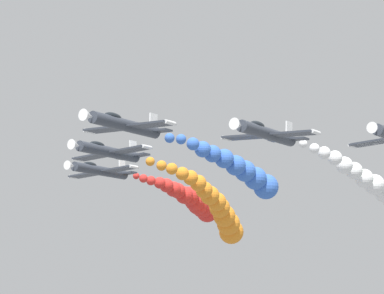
{
  "coord_description": "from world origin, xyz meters",
  "views": [
    {
      "loc": [
        -47.52,
        69.52,
        73.82
      ],
      "look_at": [
        0.0,
        0.0,
        87.97
      ],
      "focal_mm": 80.73,
      "sensor_mm": 36.0,
      "label": 1
    }
  ],
  "objects_px": {
    "airplane_lead": "(124,125)",
    "airplane_left_inner": "(266,133)",
    "airplane_right_inner": "(108,151)",
    "airplane_right_outer": "(99,170)"
  },
  "relations": [
    {
      "from": "airplane_lead",
      "to": "airplane_right_inner",
      "type": "distance_m",
      "value": 12.25
    },
    {
      "from": "airplane_left_inner",
      "to": "airplane_right_inner",
      "type": "relative_size",
      "value": 1.0
    },
    {
      "from": "airplane_right_inner",
      "to": "airplane_right_outer",
      "type": "height_order",
      "value": "airplane_right_inner"
    },
    {
      "from": "airplane_left_inner",
      "to": "airplane_right_inner",
      "type": "xyz_separation_m",
      "value": [
        19.01,
        -0.58,
        0.15
      ]
    },
    {
      "from": "airplane_lead",
      "to": "airplane_right_outer",
      "type": "height_order",
      "value": "airplane_lead"
    },
    {
      "from": "airplane_right_inner",
      "to": "airplane_right_outer",
      "type": "distance_m",
      "value": 12.52
    },
    {
      "from": "airplane_lead",
      "to": "airplane_right_inner",
      "type": "bearing_deg",
      "value": -43.19
    },
    {
      "from": "airplane_left_inner",
      "to": "airplane_right_outer",
      "type": "bearing_deg",
      "value": -18.99
    },
    {
      "from": "airplane_lead",
      "to": "airplane_left_inner",
      "type": "bearing_deg",
      "value": -142.3
    },
    {
      "from": "airplane_lead",
      "to": "airplane_left_inner",
      "type": "relative_size",
      "value": 1.0
    }
  ]
}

